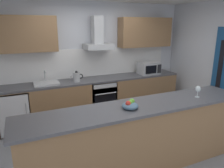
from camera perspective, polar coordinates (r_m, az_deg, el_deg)
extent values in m
cube|color=gray|center=(3.94, 2.39, -16.34)|extent=(5.83, 4.45, 0.02)
cube|color=silver|center=(5.06, -6.52, 6.68)|extent=(5.83, 0.12, 2.60)
cube|color=white|center=(5.01, -6.24, 5.78)|extent=(4.11, 0.02, 0.66)
cube|color=olive|center=(4.93, -4.85, -3.98)|extent=(4.25, 0.60, 0.86)
cube|color=#4C4C51|center=(4.80, -4.98, 1.10)|extent=(4.25, 0.60, 0.04)
cube|color=olive|center=(3.16, 7.56, -14.61)|extent=(3.28, 0.52, 0.98)
cube|color=#4C4C51|center=(2.94, 7.91, -6.01)|extent=(3.38, 0.64, 0.04)
cube|color=olive|center=(4.55, -23.50, 12.26)|extent=(1.36, 0.32, 0.70)
cube|color=olive|center=(5.41, 8.95, 13.65)|extent=(1.36, 0.32, 0.70)
cube|color=black|center=(5.04, 27.11, 3.03)|extent=(0.01, 0.11, 1.31)
cube|color=slate|center=(4.95, -3.06, -3.48)|extent=(0.60, 0.56, 0.80)
cube|color=black|center=(4.72, -1.76, -5.28)|extent=(0.50, 0.02, 0.48)
cube|color=#B7BABC|center=(4.59, -1.81, -0.55)|extent=(0.54, 0.02, 0.09)
cylinder|color=#B7BABC|center=(4.61, -1.63, -2.62)|extent=(0.49, 0.02, 0.02)
cube|color=white|center=(4.68, -24.90, -6.60)|extent=(0.58, 0.56, 0.85)
cube|color=silver|center=(4.41, -24.89, -7.93)|extent=(0.55, 0.02, 0.80)
cylinder|color=#B7BABC|center=(4.37, -22.06, -7.20)|extent=(0.02, 0.02, 0.38)
cube|color=#B7BABC|center=(5.35, 9.93, 4.30)|extent=(0.50, 0.36, 0.30)
cube|color=black|center=(5.16, 10.55, 3.86)|extent=(0.30, 0.02, 0.19)
cube|color=black|center=(5.30, 12.70, 4.05)|extent=(0.10, 0.01, 0.21)
cube|color=silver|center=(4.55, -17.36, 0.17)|extent=(0.50, 0.40, 0.04)
cylinder|color=#B7BABC|center=(4.64, -17.66, 1.84)|extent=(0.03, 0.03, 0.26)
cylinder|color=#B7BABC|center=(4.54, -17.66, 3.09)|extent=(0.03, 0.16, 0.03)
cylinder|color=#B7BABC|center=(4.60, -9.58, 1.84)|extent=(0.15, 0.15, 0.20)
sphere|color=black|center=(4.57, -9.64, 3.21)|extent=(0.06, 0.06, 0.06)
cone|color=#B7BABC|center=(4.56, -10.82, 2.20)|extent=(0.09, 0.04, 0.07)
torus|color=black|center=(4.62, -8.51, 2.08)|extent=(0.11, 0.02, 0.11)
cube|color=#B7BABC|center=(4.79, -3.70, 10.11)|extent=(0.62, 0.45, 0.12)
cube|color=#B7BABC|center=(4.82, -3.99, 14.42)|extent=(0.22, 0.22, 0.60)
cylinder|color=silver|center=(3.47, 22.05, -3.26)|extent=(0.07, 0.07, 0.01)
cylinder|color=silver|center=(3.46, 22.13, -2.50)|extent=(0.01, 0.01, 0.09)
ellipsoid|color=silver|center=(3.43, 22.26, -1.24)|extent=(0.08, 0.08, 0.10)
ellipsoid|color=slate|center=(2.79, 4.90, -5.92)|extent=(0.22, 0.22, 0.09)
sphere|color=red|center=(2.74, 4.39, -5.27)|extent=(0.07, 0.07, 0.07)
sphere|color=#66B233|center=(2.82, 5.43, -4.67)|extent=(0.07, 0.07, 0.07)
sphere|color=#66B233|center=(2.77, 4.92, -5.02)|extent=(0.07, 0.07, 0.07)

